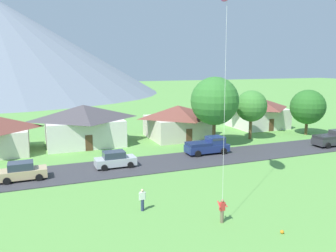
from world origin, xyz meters
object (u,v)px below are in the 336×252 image
Objects in this scene: tree_left_of_center at (251,106)px; pickup_truck_navy_east_side at (208,145)px; parked_car_tan_mid_west at (22,171)px; pickup_truck_charcoal_west_side at (333,138)px; tree_near_left at (308,107)px; tree_center at (215,101)px; house_rightmost at (258,112)px; parked_car_silver_mid_east at (115,160)px; soccer_ball at (282,232)px; watcher_person at (142,199)px; house_left_center at (178,121)px; house_right_center at (84,124)px.

tree_left_of_center is 11.59m from pickup_truck_navy_east_side.
parked_car_tan_mid_west is at bearing -166.34° from tree_left_of_center.
pickup_truck_charcoal_west_side is 1.00× the size of pickup_truck_navy_east_side.
tree_center reaches higher than tree_near_left.
tree_center reaches higher than house_rightmost.
parked_car_tan_mid_west is 8.90m from parked_car_silver_mid_east.
pickup_truck_charcoal_west_side is at bearing 37.00° from soccer_ball.
house_rightmost is 38.19m from soccer_ball.
pickup_truck_navy_east_side is at bearing 75.62° from soccer_ball.
tree_left_of_center is 11.41m from pickup_truck_charcoal_west_side.
house_rightmost is at bearing 41.57° from watcher_person.
pickup_truck_navy_east_side is (-17.20, 2.47, 0.00)m from pickup_truck_charcoal_west_side.
house_rightmost is at bearing 37.88° from pickup_truck_navy_east_side.
house_rightmost is 16.34m from tree_center.
parked_car_silver_mid_east is 28.82m from pickup_truck_charcoal_west_side.
watcher_person is at bearing -92.70° from parked_car_silver_mid_east.
parked_car_silver_mid_east is at bearing -153.42° from house_rightmost.
pickup_truck_navy_east_side is at bearing 5.78° from parked_car_tan_mid_west.
parked_car_tan_mid_west is at bearing -175.09° from parked_car_silver_mid_east.
tree_center is at bearing 14.02° from parked_car_tan_mid_west.
soccer_ball is at bearing -120.84° from tree_left_of_center.
watcher_person is (-12.13, -12.53, -0.18)m from pickup_truck_navy_east_side.
house_rightmost is at bearing 56.37° from soccer_ball.
soccer_ball is (15.57, -17.05, -0.75)m from parked_car_tan_mid_west.
parked_car_silver_mid_east is 17.51× the size of soccer_ball.
tree_near_left reaches higher than soccer_ball.
soccer_ball is (-21.11, -31.73, -2.53)m from house_rightmost.
parked_car_silver_mid_east is (-21.25, -6.56, -3.90)m from tree_left_of_center.
pickup_truck_charcoal_west_side is (28.80, -1.16, 0.19)m from parked_car_silver_mid_east.
tree_left_of_center reaches higher than parked_car_silver_mid_east.
house_left_center is at bearing -170.42° from house_rightmost.
parked_car_tan_mid_west reaches higher than soccer_ball.
house_right_center is at bearing 140.55° from pickup_truck_navy_east_side.
pickup_truck_charcoal_west_side is at bearing -23.57° from house_right_center.
house_rightmost is at bearing 26.58° from parked_car_silver_mid_east.
tree_center is at bearing 52.67° from pickup_truck_navy_east_side.
house_right_center is 2.02× the size of pickup_truck_navy_east_side.
tree_near_left is 9.81m from tree_left_of_center.
house_left_center reaches higher than watcher_person.
house_left_center is at bearing 79.82° from soccer_ball.
tree_near_left is at bearing 44.38° from soccer_ball.
parked_car_tan_mid_west is 17.55× the size of soccer_ball.
house_right_center is (-13.33, 0.79, 0.30)m from house_left_center.
pickup_truck_navy_east_side is (-0.31, -9.92, -1.40)m from house_left_center.
house_right_center reaches higher than soccer_ball.
tree_near_left is 0.76× the size of tree_center.
tree_left_of_center reaches higher than pickup_truck_navy_east_side.
house_left_center is 10.69m from tree_left_of_center.
parked_car_tan_mid_west is (-7.45, -12.78, -1.90)m from house_right_center.
tree_near_left is at bearing 3.22° from tree_center.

